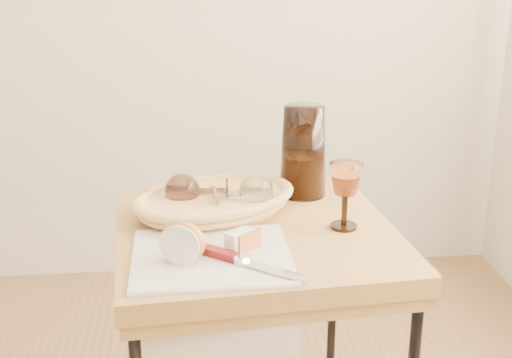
{
  "coord_description": "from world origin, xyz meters",
  "views": [
    {
      "loc": [
        0.45,
        -0.98,
        1.38
      ],
      "look_at": [
        0.59,
        0.4,
        0.9
      ],
      "focal_mm": 47.84,
      "sensor_mm": 36.0,
      "label": 1
    }
  ],
  "objects_px": {
    "apple_half": "(184,241)",
    "table_knife": "(246,260)",
    "tea_towel": "(212,256)",
    "wine_goblet": "(345,196)",
    "goblet_lying_b": "(238,195)",
    "goblet_lying_a": "(201,191)",
    "bread_basket": "(215,204)",
    "pitcher": "(303,151)"
  },
  "relations": [
    {
      "from": "apple_half",
      "to": "table_knife",
      "type": "bearing_deg",
      "value": 8.84
    },
    {
      "from": "tea_towel",
      "to": "wine_goblet",
      "type": "distance_m",
      "value": 0.33
    },
    {
      "from": "goblet_lying_b",
      "to": "wine_goblet",
      "type": "distance_m",
      "value": 0.25
    },
    {
      "from": "goblet_lying_a",
      "to": "wine_goblet",
      "type": "distance_m",
      "value": 0.34
    },
    {
      "from": "goblet_lying_a",
      "to": "bread_basket",
      "type": "bearing_deg",
      "value": 157.22
    },
    {
      "from": "goblet_lying_b",
      "to": "apple_half",
      "type": "xyz_separation_m",
      "value": [
        -0.13,
        -0.24,
        -0.01
      ]
    },
    {
      "from": "bread_basket",
      "to": "apple_half",
      "type": "relative_size",
      "value": 3.87
    },
    {
      "from": "goblet_lying_b",
      "to": "wine_goblet",
      "type": "height_order",
      "value": "wine_goblet"
    },
    {
      "from": "bread_basket",
      "to": "goblet_lying_a",
      "type": "relative_size",
      "value": 2.64
    },
    {
      "from": "pitcher",
      "to": "goblet_lying_a",
      "type": "bearing_deg",
      "value": -179.68
    },
    {
      "from": "tea_towel",
      "to": "wine_goblet",
      "type": "height_order",
      "value": "wine_goblet"
    },
    {
      "from": "apple_half",
      "to": "table_knife",
      "type": "distance_m",
      "value": 0.13
    },
    {
      "from": "tea_towel",
      "to": "apple_half",
      "type": "bearing_deg",
      "value": -158.55
    },
    {
      "from": "pitcher",
      "to": "table_knife",
      "type": "relative_size",
      "value": 1.06
    },
    {
      "from": "pitcher",
      "to": "apple_half",
      "type": "relative_size",
      "value": 2.94
    },
    {
      "from": "wine_goblet",
      "to": "table_knife",
      "type": "relative_size",
      "value": 0.61
    },
    {
      "from": "table_knife",
      "to": "apple_half",
      "type": "bearing_deg",
      "value": -155.7
    },
    {
      "from": "goblet_lying_b",
      "to": "table_knife",
      "type": "xyz_separation_m",
      "value": [
        -0.01,
        -0.27,
        -0.04
      ]
    },
    {
      "from": "goblet_lying_a",
      "to": "apple_half",
      "type": "xyz_separation_m",
      "value": [
        -0.04,
        -0.27,
        -0.01
      ]
    },
    {
      "from": "pitcher",
      "to": "wine_goblet",
      "type": "distance_m",
      "value": 0.23
    },
    {
      "from": "tea_towel",
      "to": "pitcher",
      "type": "xyz_separation_m",
      "value": [
        0.24,
        0.35,
        0.11
      ]
    },
    {
      "from": "goblet_lying_b",
      "to": "pitcher",
      "type": "relative_size",
      "value": 0.5
    },
    {
      "from": "tea_towel",
      "to": "bread_basket",
      "type": "xyz_separation_m",
      "value": [
        0.02,
        0.24,
        0.02
      ]
    },
    {
      "from": "tea_towel",
      "to": "pitcher",
      "type": "bearing_deg",
      "value": 54.51
    },
    {
      "from": "table_knife",
      "to": "wine_goblet",
      "type": "bearing_deg",
      "value": 74.52
    },
    {
      "from": "wine_goblet",
      "to": "goblet_lying_a",
      "type": "bearing_deg",
      "value": 157.67
    },
    {
      "from": "goblet_lying_a",
      "to": "wine_goblet",
      "type": "xyz_separation_m",
      "value": [
        0.31,
        -0.13,
        0.02
      ]
    },
    {
      "from": "goblet_lying_b",
      "to": "table_knife",
      "type": "distance_m",
      "value": 0.27
    },
    {
      "from": "goblet_lying_a",
      "to": "wine_goblet",
      "type": "height_order",
      "value": "wine_goblet"
    },
    {
      "from": "tea_towel",
      "to": "apple_half",
      "type": "height_order",
      "value": "apple_half"
    },
    {
      "from": "goblet_lying_a",
      "to": "table_knife",
      "type": "relative_size",
      "value": 0.53
    },
    {
      "from": "pitcher",
      "to": "wine_goblet",
      "type": "relative_size",
      "value": 1.75
    },
    {
      "from": "pitcher",
      "to": "wine_goblet",
      "type": "xyz_separation_m",
      "value": [
        0.06,
        -0.23,
        -0.04
      ]
    },
    {
      "from": "goblet_lying_b",
      "to": "apple_half",
      "type": "distance_m",
      "value": 0.27
    },
    {
      "from": "bread_basket",
      "to": "pitcher",
      "type": "xyz_separation_m",
      "value": [
        0.22,
        0.11,
        0.09
      ]
    },
    {
      "from": "goblet_lying_b",
      "to": "wine_goblet",
      "type": "xyz_separation_m",
      "value": [
        0.23,
        -0.09,
        0.02
      ]
    },
    {
      "from": "goblet_lying_b",
      "to": "table_knife",
      "type": "bearing_deg",
      "value": -107.31
    },
    {
      "from": "tea_towel",
      "to": "goblet_lying_b",
      "type": "height_order",
      "value": "goblet_lying_b"
    },
    {
      "from": "pitcher",
      "to": "bread_basket",
      "type": "bearing_deg",
      "value": -173.81
    },
    {
      "from": "goblet_lying_b",
      "to": "pitcher",
      "type": "bearing_deg",
      "value": 21.62
    },
    {
      "from": "bread_basket",
      "to": "goblet_lying_a",
      "type": "distance_m",
      "value": 0.04
    },
    {
      "from": "wine_goblet",
      "to": "apple_half",
      "type": "height_order",
      "value": "wine_goblet"
    }
  ]
}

